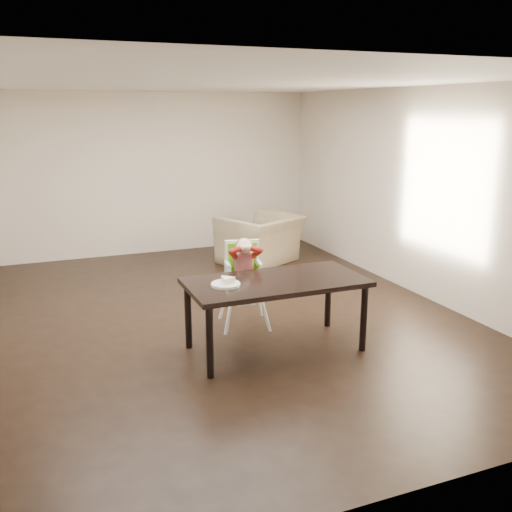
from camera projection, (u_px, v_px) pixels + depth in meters
The scene contains 6 objects.
ground at pixel (201, 320), 6.72m from camera, with size 7.00×7.00×0.00m, color black.
room_walls at pixel (197, 162), 6.25m from camera, with size 6.02×7.02×2.71m.
dining_table at pixel (276, 287), 5.76m from camera, with size 1.80×0.90×0.75m.
high_chair at pixel (244, 264), 6.42m from camera, with size 0.51×0.51×1.03m.
plate at pixel (226, 283), 5.54m from camera, with size 0.29×0.29×0.08m.
armchair at pixel (260, 231), 9.14m from camera, with size 1.17×0.76×1.02m, color tan.
Camera 1 is at (-1.76, -6.10, 2.42)m, focal length 40.00 mm.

